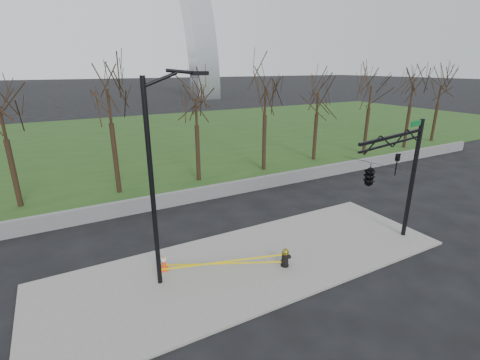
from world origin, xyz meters
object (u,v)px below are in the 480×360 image
fire_hydrant (285,258)px  street_light (157,171)px  traffic_signal_mast (380,171)px  traffic_cone (164,263)px

fire_hydrant → street_light: size_ratio=0.11×
street_light → traffic_signal_mast: size_ratio=1.37×
street_light → traffic_signal_mast: 9.04m
fire_hydrant → street_light: 6.56m
traffic_cone → street_light: (-0.18, -0.79, 4.25)m
fire_hydrant → traffic_cone: size_ratio=1.26×
street_light → traffic_signal_mast: street_light is taller
fire_hydrant → street_light: bearing=156.2°
street_light → traffic_signal_mast: bearing=-15.2°
fire_hydrant → traffic_signal_mast: (3.81, -1.15, 3.65)m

